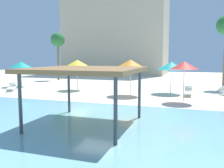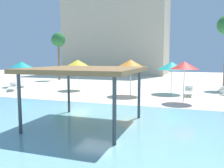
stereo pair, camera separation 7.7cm
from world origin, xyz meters
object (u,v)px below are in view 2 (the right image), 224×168
Objects in this scene: beach_umbrella_teal_0 at (172,66)px; beach_umbrella_orange_3 at (131,64)px; shade_pavilion at (86,71)px; lounge_chair_1 at (188,92)px; palm_tree_1 at (58,41)px; beach_umbrella_yellow_2 at (78,63)px; beach_umbrella_red_4 at (185,65)px; beach_umbrella_teal_7 at (21,65)px; lounge_chair_0 at (12,87)px.

beach_umbrella_teal_0 is 0.93× the size of beach_umbrella_orange_3.
lounge_chair_1 is (4.22, 10.39, -2.13)m from shade_pavilion.
shade_pavilion is 0.72× the size of palm_tree_1.
beach_umbrella_yellow_2 is 1.02× the size of beach_umbrella_red_4.
palm_tree_1 reaches higher than beach_umbrella_yellow_2.
shade_pavilion is 1.72× the size of beach_umbrella_teal_0.
beach_umbrella_teal_0 reaches higher than shade_pavilion.
beach_umbrella_teal_7 is 16.99m from lounge_chair_1.
beach_umbrella_teal_0 is 1.39× the size of lounge_chair_0.
beach_umbrella_teal_0 is 2.60m from lounge_chair_1.
palm_tree_1 reaches higher than beach_umbrella_red_4.
shade_pavilion is 11.41m from lounge_chair_1.
beach_umbrella_yellow_2 is 1.49× the size of lounge_chair_1.
lounge_chair_1 is (16.86, -0.75, -1.99)m from beach_umbrella_teal_7.
beach_umbrella_yellow_2 is 6.86m from beach_umbrella_teal_7.
palm_tree_1 reaches higher than lounge_chair_0.
lounge_chair_1 is 0.30× the size of palm_tree_1.
beach_umbrella_orange_3 is (5.55, -1.66, 0.01)m from beach_umbrella_yellow_2.
lounge_chair_1 is at bearing -2.54° from beach_umbrella_teal_7.
beach_umbrella_yellow_2 is at bearing -49.81° from palm_tree_1.
beach_umbrella_orange_3 is at bearing -16.67° from beach_umbrella_yellow_2.
beach_umbrella_orange_3 is at bearing -144.97° from beach_umbrella_teal_0.
beach_umbrella_yellow_2 is (-5.81, 10.67, 0.09)m from shade_pavilion.
beach_umbrella_teal_0 is at bearing 35.03° from beach_umbrella_orange_3.
beach_umbrella_teal_0 is 1.03× the size of beach_umbrella_teal_7.
beach_umbrella_red_4 reaches higher than beach_umbrella_teal_7.
beach_umbrella_red_4 is at bearing -13.20° from beach_umbrella_teal_7.
shade_pavilion is at bearing -118.50° from beach_umbrella_red_4.
beach_umbrella_orange_3 reaches higher than beach_umbrella_teal_0.
lounge_chair_1 is (10.02, -0.28, -2.22)m from beach_umbrella_yellow_2.
shade_pavilion reaches higher than lounge_chair_1.
lounge_chair_0 is (-14.16, -2.91, -2.03)m from beach_umbrella_teal_0.
lounge_chair_0 is at bearing -175.98° from beach_umbrella_orange_3.
beach_umbrella_orange_3 is at bearing 157.25° from beach_umbrella_red_4.
beach_umbrella_orange_3 is 11.37m from lounge_chair_0.
lounge_chair_1 is at bearing -26.94° from palm_tree_1.
lounge_chair_1 is at bearing -1.60° from beach_umbrella_yellow_2.
beach_umbrella_yellow_2 is at bearing -89.61° from lounge_chair_1.
beach_umbrella_red_4 is at bearing -3.10° from lounge_chair_1.
palm_tree_1 is at bearing 153.09° from beach_umbrella_teal_0.
palm_tree_1 is at bearing 158.28° from lounge_chair_0.
beach_umbrella_teal_0 is 1.41× the size of lounge_chair_1.
beach_umbrella_red_4 is 15.50m from lounge_chair_0.
shade_pavilion is 11.47m from beach_umbrella_teal_0.
beach_umbrella_teal_7 is at bearing 166.80° from beach_umbrella_red_4.
beach_umbrella_yellow_2 is 11.39m from palm_tree_1.
beach_umbrella_orange_3 is 4.54m from beach_umbrella_red_4.
lounge_chair_1 is at bearing 67.92° from shade_pavilion.
beach_umbrella_orange_3 is 1.51× the size of lounge_chair_1.
beach_umbrella_yellow_2 is at bearing -176.92° from beach_umbrella_teal_0.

